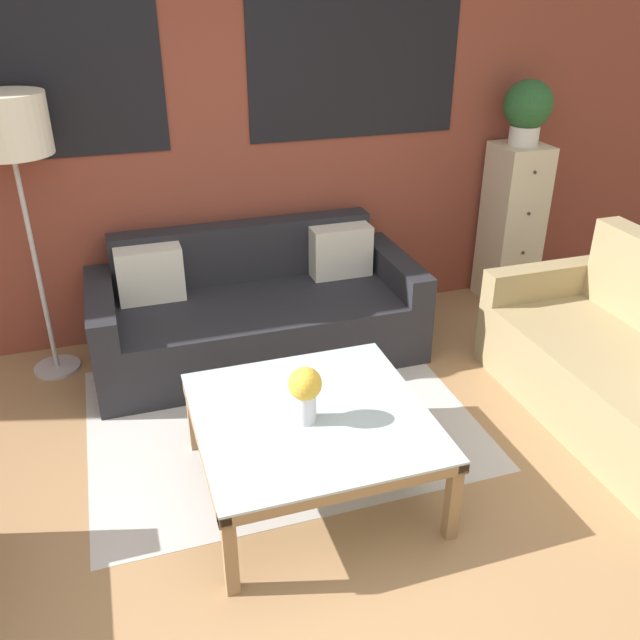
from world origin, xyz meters
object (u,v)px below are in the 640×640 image
at_px(couch_dark, 257,313).
at_px(floor_lamp, 9,134).
at_px(drawer_cabinet, 512,225).
at_px(coffee_table, 311,424).
at_px(flower_vase, 305,391).
at_px(settee_vintage, 633,372).
at_px(potted_plant, 528,108).

distance_m(couch_dark, floor_lamp, 1.73).
bearing_deg(drawer_cabinet, coffee_table, -141.68).
height_order(drawer_cabinet, flower_vase, drawer_cabinet).
distance_m(floor_lamp, flower_vase, 2.14).
distance_m(settee_vintage, drawer_cabinet, 1.63).
bearing_deg(settee_vintage, coffee_table, -179.94).
bearing_deg(flower_vase, settee_vintage, 1.25).
distance_m(floor_lamp, drawer_cabinet, 3.34).
xyz_separation_m(coffee_table, floor_lamp, (-1.20, 1.54, 1.08)).
bearing_deg(settee_vintage, drawer_cabinet, 82.61).
bearing_deg(potted_plant, floor_lamp, -179.02).
relative_size(drawer_cabinet, flower_vase, 4.31).
bearing_deg(drawer_cabinet, flower_vase, -141.56).
height_order(settee_vintage, potted_plant, potted_plant).
height_order(coffee_table, flower_vase, flower_vase).
bearing_deg(floor_lamp, potted_plant, 0.98).
relative_size(couch_dark, drawer_cabinet, 1.74).
height_order(couch_dark, settee_vintage, settee_vintage).
bearing_deg(flower_vase, potted_plant, 38.44).
height_order(couch_dark, coffee_table, couch_dark).
distance_m(couch_dark, drawer_cabinet, 2.00).
bearing_deg(floor_lamp, coffee_table, -52.16).
relative_size(settee_vintage, flower_vase, 6.25).
relative_size(couch_dark, flower_vase, 7.49).
bearing_deg(drawer_cabinet, potted_plant, 90.00).
xyz_separation_m(couch_dark, floor_lamp, (-1.25, 0.17, 1.18)).
bearing_deg(settee_vintage, couch_dark, 142.12).
relative_size(potted_plant, flower_vase, 1.59).
height_order(coffee_table, floor_lamp, floor_lamp).
relative_size(coffee_table, flower_vase, 3.88).
bearing_deg(coffee_table, settee_vintage, 0.06).
relative_size(drawer_cabinet, potted_plant, 2.71).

